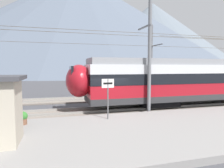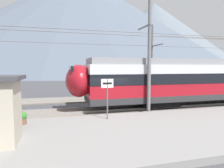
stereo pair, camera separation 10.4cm
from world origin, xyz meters
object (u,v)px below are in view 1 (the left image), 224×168
at_px(catenary_mast_mid, 149,55).
at_px(handbag_beside_passenger, 23,122).
at_px(platform_sign, 108,90).
at_px(potted_plant_platform_edge, 23,117).
at_px(passenger_walking, 5,107).
at_px(catenary_mast_far_side, 152,59).

height_order(catenary_mast_mid, handbag_beside_passenger, catenary_mast_mid).
height_order(platform_sign, potted_plant_platform_edge, platform_sign).
height_order(catenary_mast_mid, potted_plant_platform_edge, catenary_mast_mid).
relative_size(passenger_walking, handbag_beside_passenger, 4.53).
bearing_deg(handbag_beside_passenger, potted_plant_platform_edge, -44.43).
bearing_deg(handbag_beside_passenger, catenary_mast_mid, 10.06).
distance_m(catenary_mast_far_side, potted_plant_platform_edge, 16.93).
bearing_deg(catenary_mast_far_side, handbag_beside_passenger, -140.17).
xyz_separation_m(catenary_mast_far_side, handbag_beside_passenger, (-12.71, -10.60, -3.84)).
bearing_deg(handbag_beside_passenger, platform_sign, -1.53).
distance_m(handbag_beside_passenger, potted_plant_platform_edge, 0.24).
distance_m(catenary_mast_mid, potted_plant_platform_edge, 8.50).
distance_m(catenary_mast_mid, catenary_mast_far_side, 10.50).
height_order(catenary_mast_mid, catenary_mast_far_side, catenary_mast_far_side).
bearing_deg(potted_plant_platform_edge, handbag_beside_passenger, 135.57).
relative_size(catenary_mast_far_side, passenger_walking, 25.37).
distance_m(catenary_mast_far_side, passenger_walking, 17.44).
height_order(catenary_mast_far_side, handbag_beside_passenger, catenary_mast_far_side).
xyz_separation_m(catenary_mast_far_side, passenger_walking, (-13.47, -10.65, -3.02)).
bearing_deg(passenger_walking, catenary_mast_mid, 9.52).
xyz_separation_m(catenary_mast_mid, handbag_beside_passenger, (-7.71, -1.37, -3.59)).
bearing_deg(catenary_mast_mid, catenary_mast_far_side, 61.58).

